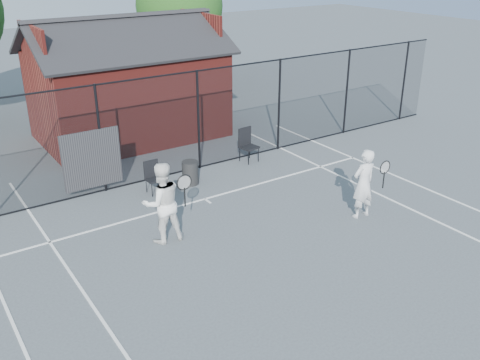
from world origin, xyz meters
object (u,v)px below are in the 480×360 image
chair_left (154,178)px  chair_right (249,146)px  clubhouse (128,91)px  player_back (162,203)px  player_front (364,184)px  waste_bin (190,173)px

chair_left → chair_right: size_ratio=0.85×
clubhouse → chair_right: 4.97m
player_back → clubhouse: bearing=72.1°
chair_left → player_back: bearing=-111.9°
chair_left → chair_right: chair_right is taller
player_front → clubhouse: bearing=104.1°
player_back → chair_left: bearing=68.9°
player_back → waste_bin: player_back is taller
player_back → waste_bin: size_ratio=2.81×
player_back → waste_bin: bearing=50.1°
player_front → player_back: player_back is taller
clubhouse → player_back: bearing=-107.9°
player_front → chair_left: player_front is taller
waste_bin → chair_left: bearing=180.0°
player_back → chair_right: player_back is taller
player_back → chair_left: player_back is taller
chair_right → waste_bin: size_ratio=1.54×
player_front → chair_right: bearing=92.5°
clubhouse → player_front: size_ratio=3.66×
player_front → player_back: bearing=160.2°
chair_left → waste_bin: 1.11m
clubhouse → waste_bin: clubhouse is taller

